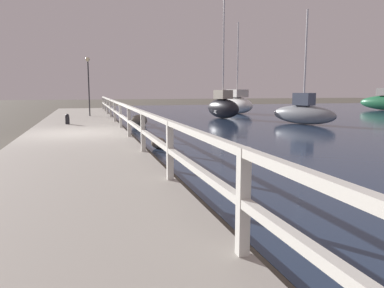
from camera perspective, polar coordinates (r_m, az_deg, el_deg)
name	(u,v)px	position (r m, az deg, el deg)	size (l,w,h in m)	color
ground_plane	(77,143)	(13.34, -17.11, 0.16)	(120.00, 120.00, 0.00)	#4C473D
dock_walkway	(77,138)	(13.32, -17.14, 0.88)	(3.43, 36.00, 0.34)	#9E998E
railing	(124,113)	(13.31, -10.30, 4.71)	(0.10, 32.50, 0.97)	silver
boulder_downstream	(141,120)	(20.28, -7.81, 3.72)	(0.58, 0.52, 0.43)	gray
boulder_mid_strip	(139,120)	(18.72, -8.04, 3.57)	(0.78, 0.70, 0.59)	#666056
boulder_far_strip	(159,143)	(11.55, -5.11, 0.15)	(0.46, 0.41, 0.34)	slate
mooring_bollard	(67,119)	(16.87, -18.46, 3.64)	(0.18, 0.18, 0.44)	black
dock_lamp	(88,75)	(21.72, -15.52, 10.09)	(0.24, 0.24, 3.24)	#2D2D33
sailboat_black	(223,107)	(23.85, 4.73, 5.71)	(1.76, 3.32, 7.46)	black
sailboat_white	(237,104)	(29.01, 6.88, 6.14)	(1.91, 4.03, 6.77)	white
sailboat_gray	(303,113)	(20.53, 16.61, 4.61)	(2.27, 3.94, 5.83)	gray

